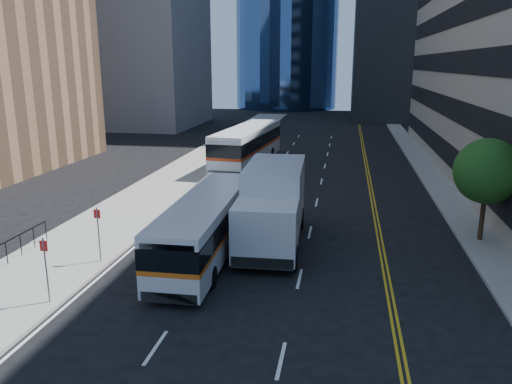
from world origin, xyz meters
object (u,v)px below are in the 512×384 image
street_tree (488,171)px  bus_rear (248,145)px  box_truck (273,204)px  bus_front (206,225)px

street_tree → bus_rear: (-15.22, 17.11, -1.81)m
street_tree → box_truck: (-10.23, -2.02, -1.61)m
bus_rear → box_truck: box_truck is taller
street_tree → bus_rear: size_ratio=0.39×
street_tree → bus_front: size_ratio=0.47×
street_tree → bus_front: 13.83m
street_tree → box_truck: 10.55m
bus_rear → box_truck: 19.77m
bus_rear → bus_front: bearing=-78.8°
street_tree → bus_rear: 22.97m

